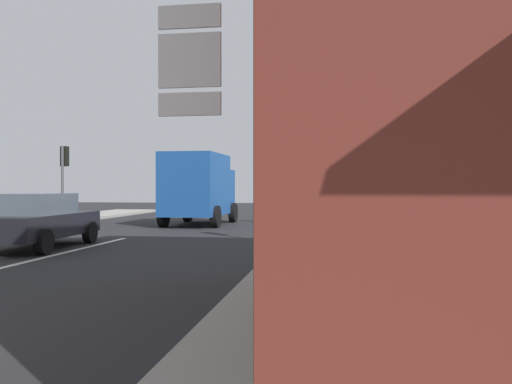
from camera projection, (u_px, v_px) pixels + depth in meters
name	position (u px, v px, depth m)	size (l,w,h in m)	color
ground_plane	(96.00, 245.00, 14.78)	(80.00, 80.00, 0.00)	#232326
sidewalk_right	(334.00, 257.00, 11.81)	(2.89, 44.00, 0.14)	gray
lane_centre_stripe	(9.00, 266.00, 10.83)	(0.16, 12.00, 0.01)	silver
sedan_far	(36.00, 220.00, 14.01)	(2.15, 4.29, 1.47)	black
delivery_truck	(199.00, 187.00, 22.81)	(2.54, 5.03, 3.05)	#19478C
route_sign_post	(263.00, 151.00, 3.97)	(1.66, 0.14, 3.20)	brown
traffic_light_near_right	(294.00, 151.00, 15.22)	(0.30, 0.49, 3.62)	#47474C
traffic_light_far_left	(64.00, 166.00, 23.73)	(0.30, 0.49, 3.49)	#47474C
traffic_light_far_right	(307.00, 166.00, 22.25)	(0.30, 0.49, 3.40)	#47474C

